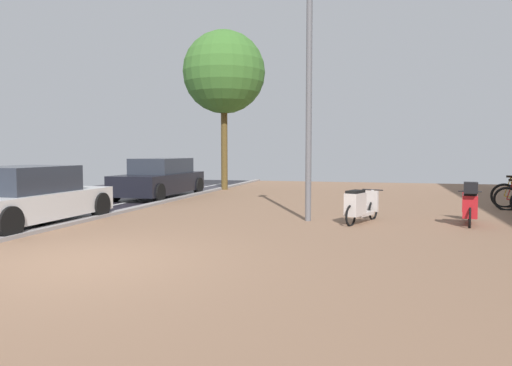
# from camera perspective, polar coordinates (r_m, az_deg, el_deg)

# --- Properties ---
(ground) EXTENTS (21.00, 40.00, 0.13)m
(ground) POSITION_cam_1_polar(r_m,az_deg,el_deg) (6.92, -10.79, -10.23)
(ground) COLOR #252029
(scooter_near) EXTENTS (0.62, 1.78, 1.01)m
(scooter_near) POSITION_cam_1_polar(r_m,az_deg,el_deg) (11.69, 24.14, -2.42)
(scooter_near) COLOR black
(scooter_near) RESTS_ON ground
(scooter_mid) EXTENTS (0.85, 1.67, 0.80)m
(scooter_mid) POSITION_cam_1_polar(r_m,az_deg,el_deg) (11.17, 12.18, -2.66)
(scooter_mid) COLOR black
(scooter_mid) RESTS_ON ground
(parked_car_near) EXTENTS (1.92, 4.07, 1.32)m
(parked_car_near) POSITION_cam_1_polar(r_m,az_deg,el_deg) (11.80, -25.69, -1.59)
(parked_car_near) COLOR silver
(parked_car_near) RESTS_ON ground
(parked_car_far) EXTENTS (1.80, 4.46, 1.39)m
(parked_car_far) POSITION_cam_1_polar(r_m,az_deg,el_deg) (17.62, -11.32, 0.52)
(parked_car_far) COLOR black
(parked_car_far) RESTS_ON ground
(lamp_post) EXTENTS (0.20, 0.52, 5.66)m
(lamp_post) POSITION_cam_1_polar(r_m,az_deg,el_deg) (11.43, 6.33, 11.33)
(lamp_post) COLOR slate
(lamp_post) RESTS_ON ground
(street_tree) EXTENTS (3.50, 3.50, 6.76)m
(street_tree) POSITION_cam_1_polar(r_m,az_deg,el_deg) (20.91, -3.84, 12.99)
(street_tree) COLOR brown
(street_tree) RESTS_ON ground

